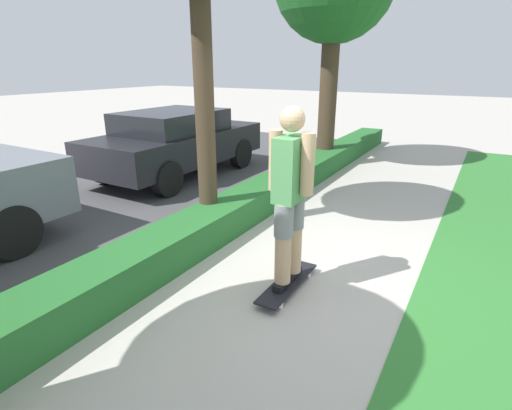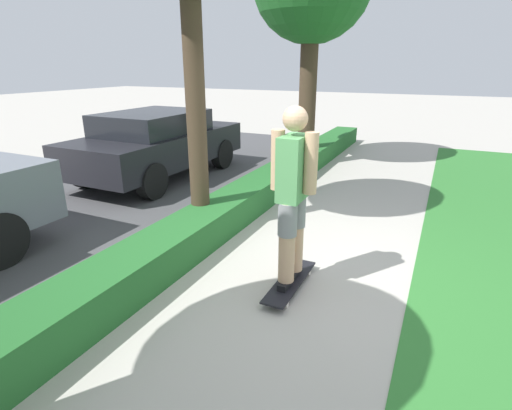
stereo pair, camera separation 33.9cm
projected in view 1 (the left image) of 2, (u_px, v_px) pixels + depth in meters
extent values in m
plane|color=#ADA89E|center=(308.00, 283.00, 4.28)|extent=(60.00, 60.00, 0.00)
cube|color=#474749|center=(61.00, 213.00, 6.27)|extent=(16.95, 5.00, 0.01)
cube|color=#236028|center=(190.00, 235.00, 4.97)|extent=(16.95, 0.60, 0.42)
cube|color=black|center=(288.00, 283.00, 4.14)|extent=(1.00, 0.24, 0.02)
cylinder|color=silver|center=(308.00, 274.00, 4.39)|extent=(0.07, 0.04, 0.07)
cylinder|color=silver|center=(294.00, 270.00, 4.47)|extent=(0.07, 0.04, 0.07)
cylinder|color=silver|center=(280.00, 305.00, 3.83)|extent=(0.07, 0.04, 0.07)
cylinder|color=silver|center=(264.00, 300.00, 3.92)|extent=(0.07, 0.04, 0.07)
cube|color=black|center=(282.00, 284.00, 4.02)|extent=(0.26, 0.09, 0.07)
cylinder|color=tan|center=(283.00, 244.00, 3.87)|extent=(0.16, 0.16, 0.83)
cylinder|color=gray|center=(284.00, 220.00, 3.78)|extent=(0.19, 0.19, 0.33)
cube|color=black|center=(293.00, 274.00, 4.22)|extent=(0.26, 0.09, 0.07)
cylinder|color=tan|center=(294.00, 235.00, 4.07)|extent=(0.16, 0.16, 0.83)
cylinder|color=gray|center=(295.00, 212.00, 3.99)|extent=(0.19, 0.19, 0.33)
cube|color=#519356|center=(291.00, 169.00, 3.73)|extent=(0.40, 0.22, 0.61)
cylinder|color=tan|center=(308.00, 165.00, 3.63)|extent=(0.13, 0.13, 0.58)
cylinder|color=tan|center=(275.00, 160.00, 3.79)|extent=(0.13, 0.13, 0.58)
sphere|color=tan|center=(292.00, 119.00, 3.58)|extent=(0.23, 0.23, 0.23)
cylinder|color=#423323|center=(205.00, 107.00, 5.09)|extent=(0.25, 0.25, 3.40)
cylinder|color=#423323|center=(328.00, 96.00, 8.63)|extent=(0.38, 0.38, 3.14)
cylinder|color=black|center=(12.00, 231.00, 4.76)|extent=(0.66, 0.22, 0.66)
cube|color=black|center=(177.00, 146.00, 8.24)|extent=(3.90, 1.74, 0.61)
cube|color=black|center=(172.00, 121.00, 7.97)|extent=(2.03, 1.52, 0.41)
cylinder|color=black|center=(241.00, 153.00, 8.95)|extent=(0.64, 0.21, 0.64)
cylinder|color=black|center=(186.00, 147.00, 9.70)|extent=(0.64, 0.21, 0.64)
cylinder|color=black|center=(167.00, 179.00, 6.98)|extent=(0.64, 0.21, 0.64)
cylinder|color=black|center=(106.00, 168.00, 7.73)|extent=(0.64, 0.21, 0.64)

